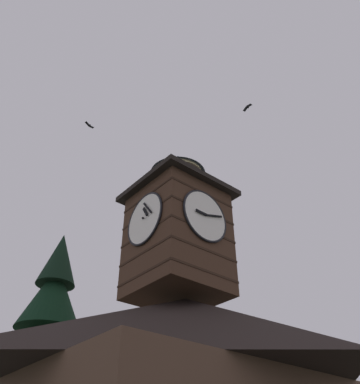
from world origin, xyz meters
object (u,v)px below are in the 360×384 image
Objects in this scene: clock_tower at (178,228)px; moon at (59,347)px; flying_bird_low at (89,125)px; flying_bird_high at (247,107)px.

clock_tower is 3.27× the size of moon.
moon is at bearing -114.35° from flying_bird_low.
moon is (-12.70, -39.41, 4.73)m from clock_tower.
clock_tower is 8.54m from flying_bird_low.
flying_bird_high reaches higher than moon.
moon is at bearing -107.87° from clock_tower.
flying_bird_low is (16.23, 35.86, 2.20)m from moon.
clock_tower is 41.67m from moon.
flying_bird_low reaches higher than clock_tower.
moon is 3.30× the size of flying_bird_high.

